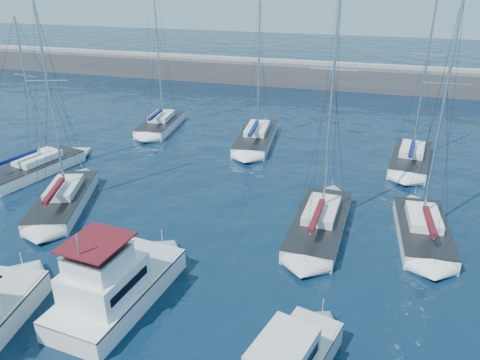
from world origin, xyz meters
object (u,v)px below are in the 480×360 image
(sailboat_mid_e, at_px, (423,230))
(motor_yacht_stbd_inner, at_px, (114,287))
(sailboat_mid_a, at_px, (34,168))
(sailboat_back_a, at_px, (161,124))
(sailboat_mid_b, at_px, (63,200))
(sailboat_mid_d, at_px, (319,223))
(sailboat_back_b, at_px, (256,137))
(sailboat_back_c, at_px, (411,159))

(sailboat_mid_e, bearing_deg, motor_yacht_stbd_inner, -147.74)
(sailboat_mid_a, height_order, sailboat_back_a, sailboat_back_a)
(sailboat_mid_a, bearing_deg, sailboat_mid_b, -23.03)
(motor_yacht_stbd_inner, bearing_deg, sailboat_mid_a, 145.24)
(sailboat_mid_e, bearing_deg, sailboat_mid_a, 172.74)
(sailboat_mid_d, bearing_deg, sailboat_mid_a, 176.22)
(sailboat_mid_b, distance_m, sailboat_back_b, 19.91)
(sailboat_back_a, height_order, sailboat_back_c, sailboat_back_a)
(sailboat_mid_a, xyz_separation_m, sailboat_back_b, (16.07, 12.70, 0.01))
(sailboat_mid_d, height_order, sailboat_back_a, sailboat_back_a)
(sailboat_mid_e, height_order, sailboat_back_c, sailboat_mid_e)
(sailboat_mid_b, distance_m, sailboat_mid_e, 24.96)
(motor_yacht_stbd_inner, relative_size, sailboat_back_a, 0.48)
(sailboat_back_c, bearing_deg, sailboat_mid_d, -107.79)
(sailboat_mid_d, xyz_separation_m, sailboat_back_c, (6.29, 13.64, -0.01))
(sailboat_back_b, relative_size, sailboat_back_c, 0.98)
(sailboat_mid_a, xyz_separation_m, sailboat_back_c, (30.59, 10.85, 0.03))
(motor_yacht_stbd_inner, distance_m, sailboat_back_b, 25.97)
(sailboat_mid_e, distance_m, sailboat_back_b, 20.71)
(sailboat_mid_a, height_order, sailboat_back_b, sailboat_back_b)
(sailboat_mid_e, height_order, sailboat_back_b, sailboat_mid_e)
(sailboat_back_c, bearing_deg, sailboat_back_a, 179.82)
(motor_yacht_stbd_inner, bearing_deg, sailboat_back_b, 94.37)
(sailboat_mid_e, distance_m, sailboat_back_a, 30.22)
(sailboat_mid_a, bearing_deg, motor_yacht_stbd_inner, -27.37)
(sailboat_mid_b, bearing_deg, sailboat_mid_d, -13.26)
(motor_yacht_stbd_inner, relative_size, sailboat_mid_e, 0.53)
(sailboat_mid_b, distance_m, sailboat_back_a, 18.53)
(sailboat_mid_a, relative_size, sailboat_mid_b, 0.90)
(sailboat_back_a, relative_size, sailboat_back_b, 1.17)
(sailboat_mid_d, bearing_deg, sailboat_back_c, 68.01)
(motor_yacht_stbd_inner, xyz_separation_m, sailboat_back_c, (15.43, 24.10, -0.61))
(motor_yacht_stbd_inner, distance_m, sailboat_mid_b, 12.74)
(motor_yacht_stbd_inner, bearing_deg, sailboat_back_a, 116.60)
(motor_yacht_stbd_inner, relative_size, sailboat_mid_d, 0.50)
(motor_yacht_stbd_inner, height_order, sailboat_back_c, sailboat_back_c)
(sailboat_mid_d, bearing_deg, motor_yacht_stbd_inner, -128.37)
(motor_yacht_stbd_inner, distance_m, sailboat_back_c, 28.62)
(sailboat_back_b, bearing_deg, sailboat_mid_b, -125.23)
(sailboat_back_b, bearing_deg, sailboat_mid_a, -146.40)
(sailboat_back_b, bearing_deg, sailboat_mid_d, -66.75)
(motor_yacht_stbd_inner, height_order, sailboat_mid_b, sailboat_mid_b)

